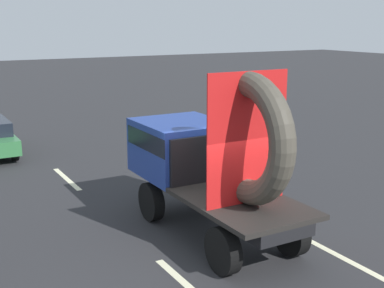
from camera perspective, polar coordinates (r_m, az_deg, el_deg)
ground_plane at (r=11.57m, az=3.39°, el=-11.22°), size 120.00×120.00×0.00m
flatbed_truck at (r=11.92m, az=1.40°, el=-1.38°), size 2.02×5.25×3.87m
lane_dash_left_near at (r=10.06m, az=-0.71°, el=-15.16°), size 0.16×2.27×0.01m
lane_dash_left_far at (r=16.70m, az=-13.64°, el=-3.75°), size 0.16×2.60×0.01m
lane_dash_right_near at (r=11.43m, az=16.58°, el=-12.09°), size 0.16×2.52×0.01m
lane_dash_right_far at (r=17.86m, az=-3.16°, el=-2.27°), size 0.16×2.10×0.01m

